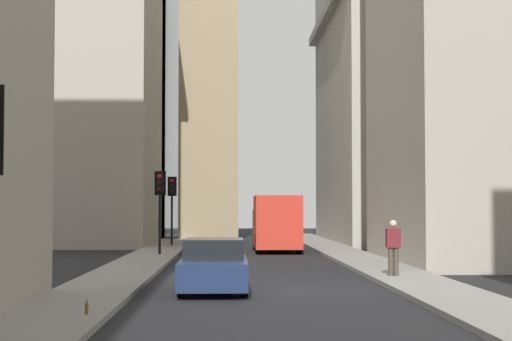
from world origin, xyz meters
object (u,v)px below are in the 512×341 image
at_px(sedan_navy, 214,267).
at_px(traffic_light_midblock, 172,195).
at_px(traffic_light_far_junction, 160,193).
at_px(pedestrian, 393,245).
at_px(discarded_bottle, 87,308).
at_px(delivery_truck, 276,223).

xyz_separation_m(sedan_navy, traffic_light_midblock, (25.03, 2.86, 2.32)).
distance_m(traffic_light_far_junction, pedestrian, 14.93).
bearing_deg(sedan_navy, discarded_bottle, 156.98).
relative_size(pedestrian, discarded_bottle, 6.40).
relative_size(traffic_light_midblock, discarded_bottle, 14.34).
bearing_deg(pedestrian, discarded_bottle, 138.84).
xyz_separation_m(delivery_truck, sedan_navy, (-20.43, 2.80, -0.80)).
relative_size(traffic_light_far_junction, discarded_bottle, 14.00).
xyz_separation_m(traffic_light_far_junction, discarded_bottle, (-21.38, -0.34, -2.67)).
height_order(traffic_light_midblock, pedestrian, traffic_light_midblock).
height_order(sedan_navy, traffic_light_midblock, traffic_light_midblock).
bearing_deg(traffic_light_far_junction, traffic_light_midblock, 0.61).
xyz_separation_m(delivery_truck, traffic_light_midblock, (4.61, 5.66, 1.52)).
relative_size(traffic_light_midblock, pedestrian, 2.24).
distance_m(delivery_truck, traffic_light_far_junction, 7.46).
height_order(sedan_navy, traffic_light_far_junction, traffic_light_far_junction).
bearing_deg(traffic_light_far_junction, sedan_navy, -170.01).
distance_m(traffic_light_midblock, traffic_light_far_junction, 9.36).
bearing_deg(traffic_light_midblock, sedan_navy, -173.48).
relative_size(delivery_truck, traffic_light_midblock, 1.67).
bearing_deg(pedestrian, traffic_light_far_junction, 33.93).
xyz_separation_m(delivery_truck, discarded_bottle, (-26.13, 5.22, -1.21)).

